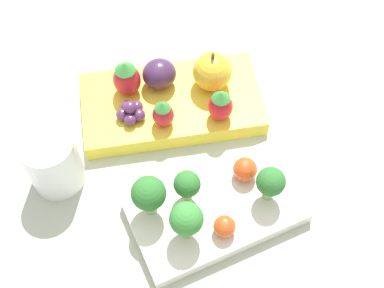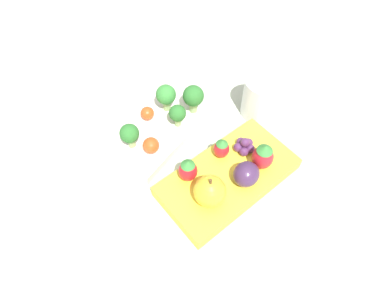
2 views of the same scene
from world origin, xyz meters
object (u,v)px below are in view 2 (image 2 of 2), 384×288
cherry_tomato_1 (146,114)px  strawberry_0 (263,156)px  strawberry_2 (188,170)px  drinking_cup (259,97)px  broccoli_floret_2 (177,114)px  broccoli_floret_3 (193,97)px  broccoli_floret_1 (130,134)px  cherry_tomato_0 (151,145)px  grape_cluster (244,146)px  bento_box_savoury (160,129)px  bento_box_fruit (228,177)px  apple (210,191)px  strawberry_1 (222,148)px  broccoli_floret_0 (166,95)px  plum (246,174)px

cherry_tomato_1 → strawberry_0: 0.22m
strawberry_2 → drinking_cup: (0.20, 0.02, -0.01)m
broccoli_floret_2 → broccoli_floret_3: 0.04m
drinking_cup → broccoli_floret_1: bearing=156.6°
cherry_tomato_0 → grape_cluster: bearing=-46.3°
strawberry_0 → grape_cluster: strawberry_0 is taller
bento_box_savoury → bento_box_fruit: 0.15m
apple → drinking_cup: 0.22m
bento_box_savoury → strawberry_1: strawberry_1 is taller
broccoli_floret_0 → bento_box_fruit: bearing=-99.4°
cherry_tomato_0 → strawberry_2: (0.00, -0.08, 0.01)m
cherry_tomato_0 → drinking_cup: (0.20, -0.06, 0.01)m
broccoli_floret_3 → apple: 0.18m
cherry_tomato_1 → strawberry_0: (0.06, -0.21, 0.02)m
strawberry_0 → plum: 0.04m
bento_box_fruit → cherry_tomato_1: 0.18m
cherry_tomato_1 → broccoli_floret_0: bearing=-11.6°
bento_box_fruit → apple: bearing=-171.7°
bento_box_savoury → drinking_cup: drinking_cup is taller
broccoli_floret_2 → grape_cluster: size_ratio=1.28×
bento_box_fruit → broccoli_floret_2: broccoli_floret_2 is taller
broccoli_floret_1 → strawberry_1: 0.15m
bento_box_savoury → cherry_tomato_0: size_ratio=7.23×
bento_box_savoury → cherry_tomato_1: cherry_tomato_1 is taller
broccoli_floret_0 → cherry_tomato_1: size_ratio=2.25×
broccoli_floret_2 → plum: (-0.01, -0.16, -0.00)m
broccoli_floret_0 → broccoli_floret_1: bearing=-169.5°
drinking_cup → apple: bearing=-161.9°
cherry_tomato_1 → strawberry_1: (0.03, -0.15, 0.01)m
broccoli_floret_2 → broccoli_floret_3: bearing=4.9°
bento_box_savoury → strawberry_0: bearing=-72.2°
bento_box_fruit → cherry_tomato_0: cherry_tomato_0 is taller
broccoli_floret_3 → strawberry_2: size_ratio=1.26×
cherry_tomato_0 → broccoli_floret_1: bearing=117.8°
broccoli_floret_2 → broccoli_floret_3: broccoli_floret_3 is taller
strawberry_0 → grape_cluster: (0.00, 0.04, -0.02)m
broccoli_floret_0 → apple: 0.20m
bento_box_savoury → drinking_cup: (0.16, -0.09, 0.03)m
bento_box_savoury → grape_cluster: grape_cluster is taller
drinking_cup → grape_cluster: bearing=-154.7°
apple → strawberry_1: size_ratio=1.45×
strawberry_1 → broccoli_floret_3: bearing=68.3°
broccoli_floret_1 → cherry_tomato_1: size_ratio=2.03×
broccoli_floret_0 → strawberry_1: (-0.01, -0.14, -0.01)m
broccoli_floret_1 → apple: (0.02, -0.16, -0.00)m
broccoli_floret_2 → cherry_tomato_1: size_ratio=1.87×
cherry_tomato_1 → apple: (-0.04, -0.19, 0.02)m
strawberry_1 → grape_cluster: strawberry_1 is taller
plum → broccoli_floret_1: bearing=113.1°
plum → cherry_tomato_0: bearing=112.1°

